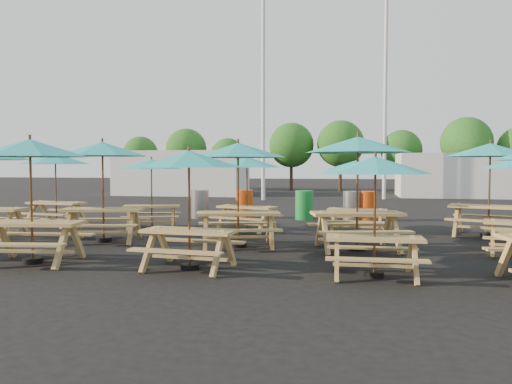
% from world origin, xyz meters
% --- Properties ---
extents(ground, '(120.00, 120.00, 0.00)m').
position_xyz_m(ground, '(0.00, 0.00, 0.00)').
color(ground, black).
rests_on(ground, ground).
extents(picnic_unit_2, '(2.34, 2.34, 2.25)m').
position_xyz_m(picnic_unit_2, '(-6.15, 1.13, 1.95)').
color(picnic_unit_2, '#A97E4B').
rests_on(picnic_unit_2, ground).
extents(picnic_unit_3, '(2.44, 2.44, 2.38)m').
position_xyz_m(picnic_unit_3, '(-3.25, -4.19, 2.06)').
color(picnic_unit_3, '#A97E4B').
rests_on(picnic_unit_3, ground).
extents(picnic_unit_4, '(2.68, 2.68, 2.46)m').
position_xyz_m(picnic_unit_4, '(-3.23, -1.44, 2.13)').
color(picnic_unit_4, '#A97E4B').
rests_on(picnic_unit_4, ground).
extents(picnic_unit_5, '(2.36, 2.36, 2.07)m').
position_xyz_m(picnic_unit_5, '(-3.08, 1.20, 1.79)').
color(picnic_unit_5, '#A97E4B').
rests_on(picnic_unit_5, ground).
extents(picnic_unit_6, '(2.14, 2.14, 2.15)m').
position_xyz_m(picnic_unit_6, '(-0.13, -4.15, 1.86)').
color(picnic_unit_6, '#A97E4B').
rests_on(picnic_unit_6, ground).
extents(picnic_unit_7, '(2.66, 2.66, 2.40)m').
position_xyz_m(picnic_unit_7, '(0.18, -1.59, 2.08)').
color(picnic_unit_7, '#A97E4B').
rests_on(picnic_unit_7, ground).
extents(picnic_unit_8, '(2.40, 2.40, 2.13)m').
position_xyz_m(picnic_unit_8, '(-0.20, 1.19, 1.84)').
color(picnic_unit_8, '#A97E4B').
rests_on(picnic_unit_8, ground).
extents(picnic_unit_9, '(1.90, 1.90, 2.02)m').
position_xyz_m(picnic_unit_9, '(3.10, -4.18, 1.75)').
color(picnic_unit_9, '#A97E4B').
rests_on(picnic_unit_9, ground).
extents(picnic_unit_10, '(2.79, 2.79, 2.52)m').
position_xyz_m(picnic_unit_10, '(2.84, -1.52, 2.18)').
color(picnic_unit_10, '#A97E4B').
rests_on(picnic_unit_10, ground).
extents(picnic_unit_11, '(2.03, 2.03, 2.03)m').
position_xyz_m(picnic_unit_11, '(2.87, 1.17, 1.76)').
color(picnic_unit_11, '#A97E4B').
rests_on(picnic_unit_11, ground).
extents(picnic_unit_14, '(2.87, 2.87, 2.46)m').
position_xyz_m(picnic_unit_14, '(6.24, 1.23, 2.14)').
color(picnic_unit_14, '#A97E4B').
rests_on(picnic_unit_14, ground).
extents(waste_bin_0, '(0.62, 0.62, 1.00)m').
position_xyz_m(waste_bin_0, '(-2.57, 4.30, 0.50)').
color(waste_bin_0, gray).
rests_on(waste_bin_0, ground).
extents(waste_bin_1, '(0.62, 0.62, 1.00)m').
position_xyz_m(waste_bin_1, '(-1.02, 4.61, 0.50)').
color(waste_bin_1, '#CA3F0B').
rests_on(waste_bin_1, ground).
extents(waste_bin_2, '(0.62, 0.62, 1.00)m').
position_xyz_m(waste_bin_2, '(1.11, 4.55, 0.50)').
color(waste_bin_2, '#178232').
rests_on(waste_bin_2, ground).
extents(waste_bin_3, '(0.62, 0.62, 1.00)m').
position_xyz_m(waste_bin_3, '(2.75, 4.49, 0.50)').
color(waste_bin_3, gray).
rests_on(waste_bin_3, ground).
extents(waste_bin_4, '(0.62, 0.62, 1.00)m').
position_xyz_m(waste_bin_4, '(3.25, 4.53, 0.50)').
color(waste_bin_4, '#CA3F0B').
rests_on(waste_bin_4, ground).
extents(mast_0, '(0.20, 0.20, 12.00)m').
position_xyz_m(mast_0, '(-2.00, 14.00, 6.00)').
color(mast_0, silver).
rests_on(mast_0, ground).
extents(mast_1, '(0.20, 0.20, 12.00)m').
position_xyz_m(mast_1, '(4.50, 16.00, 6.00)').
color(mast_1, silver).
rests_on(mast_1, ground).
extents(event_tent_0, '(8.00, 4.00, 2.80)m').
position_xyz_m(event_tent_0, '(-8.00, 18.00, 1.40)').
color(event_tent_0, silver).
rests_on(event_tent_0, ground).
extents(event_tent_1, '(7.00, 4.00, 2.60)m').
position_xyz_m(event_tent_1, '(9.00, 19.00, 1.30)').
color(event_tent_1, silver).
rests_on(event_tent_1, ground).
extents(tree_0, '(2.80, 2.80, 4.24)m').
position_xyz_m(tree_0, '(-14.07, 25.25, 2.83)').
color(tree_0, '#382314').
rests_on(tree_0, ground).
extents(tree_1, '(3.11, 3.11, 4.72)m').
position_xyz_m(tree_1, '(-9.74, 23.90, 3.15)').
color(tree_1, '#382314').
rests_on(tree_1, ground).
extents(tree_2, '(2.59, 2.59, 3.93)m').
position_xyz_m(tree_2, '(-6.39, 23.65, 2.62)').
color(tree_2, '#382314').
rests_on(tree_2, ground).
extents(tree_3, '(3.36, 3.36, 5.09)m').
position_xyz_m(tree_3, '(-1.75, 24.72, 3.41)').
color(tree_3, '#382314').
rests_on(tree_3, ground).
extents(tree_4, '(3.41, 3.41, 5.17)m').
position_xyz_m(tree_4, '(1.90, 24.26, 3.46)').
color(tree_4, '#382314').
rests_on(tree_4, ground).
extents(tree_5, '(2.94, 2.94, 4.45)m').
position_xyz_m(tree_5, '(6.22, 24.67, 2.97)').
color(tree_5, '#382314').
rests_on(tree_5, ground).
extents(tree_6, '(3.38, 3.38, 5.13)m').
position_xyz_m(tree_6, '(10.23, 22.90, 3.43)').
color(tree_6, '#382314').
rests_on(tree_6, ground).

